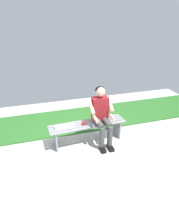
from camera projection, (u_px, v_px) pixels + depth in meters
ground_plane at (48, 183)px, 3.40m from camera, size 10.00×7.00×0.04m
grass_strip at (77, 120)px, 5.41m from camera, size 9.00×1.39×0.03m
bench_near at (87, 128)px, 4.37m from camera, size 1.70×0.48×0.45m
person_seated at (102, 114)px, 4.20m from camera, size 0.50×0.69×1.26m
apple at (83, 123)px, 4.25m from camera, size 0.08×0.08×0.08m
book_open at (64, 127)px, 4.18m from camera, size 0.42×0.18×0.02m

